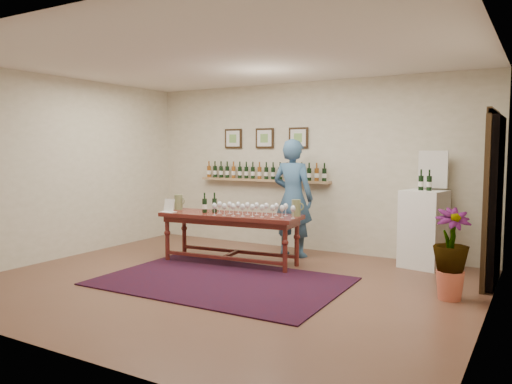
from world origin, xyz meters
The scene contains 14 objects.
ground centered at (0.00, 0.00, 0.00)m, with size 6.00×6.00×0.00m, color brown.
room_shell centered at (2.11, 1.86, 1.12)m, with size 6.00×6.00×6.00m.
rug centered at (-0.07, 0.03, 0.01)m, with size 3.06×2.04×0.02m, color #440C15.
tasting_table centered at (-0.53, 0.95, 0.63)m, with size 2.16×0.89×0.74m.
table_glasses centered at (-0.18, 0.94, 0.84)m, with size 1.34×0.31×0.19m, color silver, non-canonical shape.
table_bottles centered at (-0.88, 0.92, 0.90)m, with size 0.29×0.16×0.31m, color black, non-canonical shape.
pitcher_left centered at (-1.50, 0.96, 0.86)m, with size 0.15×0.15×0.24m, color #676C43, non-canonical shape.
pitcher_right centered at (0.42, 1.21, 0.86)m, with size 0.15×0.15×0.24m, color #676C43, non-canonical shape.
menu_card centered at (-1.45, 0.67, 0.84)m, with size 0.22×0.16×0.20m, color silver.
display_pedestal centered at (1.99, 2.17, 0.55)m, with size 0.55×0.55×1.11m, color white.
pedestal_bottles centered at (1.99, 2.14, 1.27)m, with size 0.32×0.08×0.32m, color black, non-canonical shape.
info_sign centered at (2.06, 2.33, 1.40)m, with size 0.43×0.02×0.59m, color silver.
potted_plant centered at (2.59, 0.71, 0.52)m, with size 0.64×0.64×0.89m.
person centered at (0.05, 1.87, 0.92)m, with size 0.67×0.44×1.85m, color #315375.
Camera 1 is at (3.47, -5.15, 1.70)m, focal length 35.00 mm.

